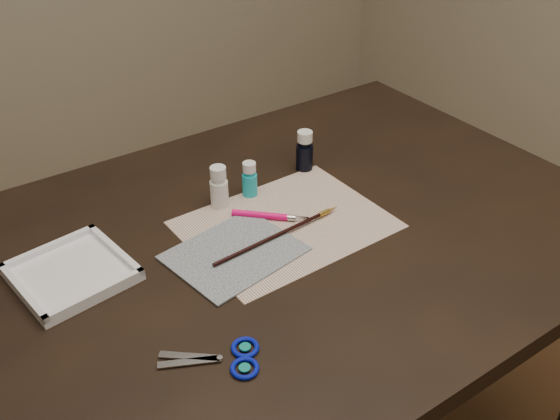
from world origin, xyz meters
TOP-DOWN VIEW (x-y plane):
  - table at (0.00, 0.00)m, footprint 1.30×0.90m
  - paper at (0.02, 0.01)m, footprint 0.38×0.29m
  - canvas at (-0.11, -0.01)m, footprint 0.25×0.21m
  - paint_bottle_white at (-0.05, 0.14)m, footprint 0.04×0.04m
  - paint_bottle_cyan at (0.02, 0.14)m, footprint 0.03×0.03m
  - paint_bottle_navy at (0.18, 0.16)m, footprint 0.04×0.04m
  - paintbrush at (-0.01, -0.01)m, footprint 0.29×0.03m
  - craft_knife at (0.01, 0.04)m, footprint 0.13×0.12m
  - scissors at (-0.27, -0.21)m, footprint 0.18×0.15m
  - palette_tray at (-0.37, 0.09)m, footprint 0.20×0.20m

SIDE VIEW (x-z plane):
  - table at x=0.00m, z-range 0.00..0.75m
  - paper at x=0.02m, z-range 0.75..0.75m
  - canvas at x=-0.11m, z-range 0.75..0.75m
  - scissors at x=-0.27m, z-range 0.75..0.76m
  - craft_knife at x=0.01m, z-range 0.75..0.76m
  - paintbrush at x=-0.01m, z-range 0.75..0.76m
  - palette_tray at x=-0.37m, z-range 0.75..0.77m
  - paint_bottle_cyan at x=0.02m, z-range 0.75..0.83m
  - paint_bottle_white at x=-0.05m, z-range 0.75..0.84m
  - paint_bottle_navy at x=0.18m, z-range 0.75..0.84m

